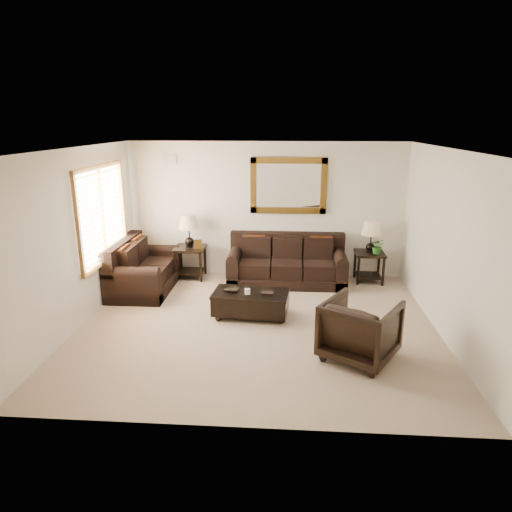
# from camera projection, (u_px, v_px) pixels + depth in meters

# --- Properties ---
(room) EXTENTS (5.51, 5.01, 2.71)m
(room) POSITION_uv_depth(u_px,v_px,m) (257.00, 242.00, 6.77)
(room) COLOR tan
(room) RESTS_ON ground
(window) EXTENTS (0.07, 1.96, 1.66)m
(window) POSITION_uv_depth(u_px,v_px,m) (103.00, 214.00, 7.75)
(window) COLOR white
(window) RESTS_ON room
(mirror) EXTENTS (1.50, 0.06, 1.10)m
(mirror) POSITION_uv_depth(u_px,v_px,m) (288.00, 186.00, 8.96)
(mirror) COLOR #43240D
(mirror) RESTS_ON room
(air_vent) EXTENTS (0.25, 0.02, 0.18)m
(air_vent) POSITION_uv_depth(u_px,v_px,m) (170.00, 159.00, 8.98)
(air_vent) COLOR #999999
(air_vent) RESTS_ON room
(sofa) EXTENTS (2.28, 0.99, 0.93)m
(sofa) POSITION_uv_depth(u_px,v_px,m) (287.00, 265.00, 8.99)
(sofa) COLOR black
(sofa) RESTS_ON room
(loveseat) EXTENTS (1.01, 1.70, 0.96)m
(loveseat) POSITION_uv_depth(u_px,v_px,m) (141.00, 272.00, 8.58)
(loveseat) COLOR black
(loveseat) RESTS_ON room
(end_table_left) EXTENTS (0.59, 0.59, 1.31)m
(end_table_left) POSITION_uv_depth(u_px,v_px,m) (189.00, 237.00, 9.08)
(end_table_left) COLOR black
(end_table_left) RESTS_ON room
(end_table_right) EXTENTS (0.56, 0.56, 1.22)m
(end_table_right) POSITION_uv_depth(u_px,v_px,m) (371.00, 243.00, 8.87)
(end_table_right) COLOR black
(end_table_right) RESTS_ON room
(coffee_table) EXTENTS (1.27, 0.77, 0.52)m
(coffee_table) POSITION_uv_depth(u_px,v_px,m) (251.00, 301.00, 7.41)
(coffee_table) COLOR black
(coffee_table) RESTS_ON room
(armchair) EXTENTS (1.18, 1.16, 0.91)m
(armchair) POSITION_uv_depth(u_px,v_px,m) (360.00, 327.00, 6.03)
(armchair) COLOR black
(armchair) RESTS_ON floor
(potted_plant) EXTENTS (0.36, 0.38, 0.24)m
(potted_plant) POSITION_uv_depth(u_px,v_px,m) (378.00, 248.00, 8.79)
(potted_plant) COLOR #285C1F
(potted_plant) RESTS_ON end_table_right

